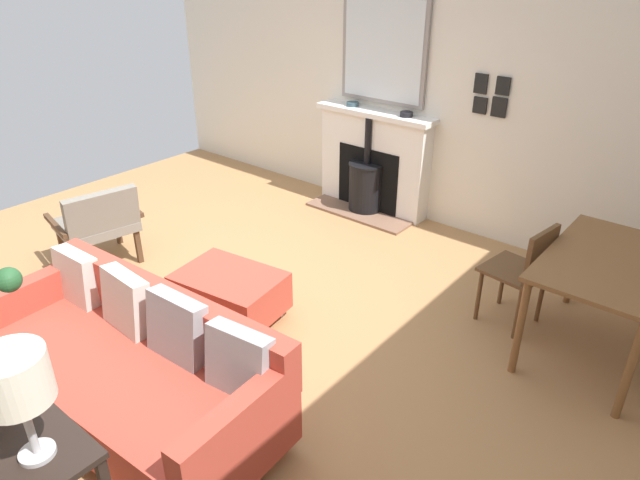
{
  "coord_description": "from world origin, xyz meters",
  "views": [
    {
      "loc": [
        2.31,
        2.95,
        2.51
      ],
      "look_at": [
        -0.51,
        0.63,
        0.62
      ],
      "focal_mm": 31.92,
      "sensor_mm": 36.0,
      "label": 1
    }
  ],
  "objects_px": {
    "fireplace": "(372,167)",
    "mantel_bowl_far": "(406,114)",
    "sofa": "(132,367)",
    "armchair_accent": "(98,221)",
    "table_lamp_far_end": "(15,381)",
    "dining_chair_near_fireplace": "(525,268)",
    "mantel_bowl_near": "(353,104)",
    "ottoman": "(230,292)",
    "dining_table": "(608,272)"
  },
  "relations": [
    {
      "from": "fireplace",
      "to": "mantel_bowl_far",
      "type": "bearing_deg",
      "value": 93.41
    },
    {
      "from": "mantel_bowl_far",
      "to": "sofa",
      "type": "height_order",
      "value": "mantel_bowl_far"
    },
    {
      "from": "armchair_accent",
      "to": "table_lamp_far_end",
      "type": "relative_size",
      "value": 1.57
    },
    {
      "from": "sofa",
      "to": "dining_chair_near_fireplace",
      "type": "relative_size",
      "value": 2.46
    },
    {
      "from": "mantel_bowl_far",
      "to": "table_lamp_far_end",
      "type": "xyz_separation_m",
      "value": [
        4.16,
        0.91,
        0.02
      ]
    },
    {
      "from": "armchair_accent",
      "to": "table_lamp_far_end",
      "type": "height_order",
      "value": "table_lamp_far_end"
    },
    {
      "from": "sofa",
      "to": "dining_chair_near_fireplace",
      "type": "xyz_separation_m",
      "value": [
        -2.31,
        1.4,
        0.14
      ]
    },
    {
      "from": "fireplace",
      "to": "table_lamp_far_end",
      "type": "relative_size",
      "value": 2.66
    },
    {
      "from": "dining_chair_near_fireplace",
      "to": "armchair_accent",
      "type": "bearing_deg",
      "value": -65.53
    },
    {
      "from": "mantel_bowl_near",
      "to": "armchair_accent",
      "type": "height_order",
      "value": "mantel_bowl_near"
    },
    {
      "from": "dining_chair_near_fireplace",
      "to": "ottoman",
      "type": "bearing_deg",
      "value": -52.64
    },
    {
      "from": "sofa",
      "to": "armchair_accent",
      "type": "distance_m",
      "value": 1.97
    },
    {
      "from": "fireplace",
      "to": "mantel_bowl_far",
      "type": "xyz_separation_m",
      "value": [
        -0.02,
        0.36,
        0.62
      ]
    },
    {
      "from": "armchair_accent",
      "to": "dining_chair_near_fireplace",
      "type": "bearing_deg",
      "value": 114.47
    },
    {
      "from": "dining_table",
      "to": "dining_chair_near_fireplace",
      "type": "xyz_separation_m",
      "value": [
        0.01,
        -0.52,
        -0.16
      ]
    },
    {
      "from": "fireplace",
      "to": "ottoman",
      "type": "distance_m",
      "value": 2.38
    },
    {
      "from": "armchair_accent",
      "to": "dining_chair_near_fireplace",
      "type": "height_order",
      "value": "dining_chair_near_fireplace"
    },
    {
      "from": "armchair_accent",
      "to": "dining_chair_near_fireplace",
      "type": "relative_size",
      "value": 0.95
    },
    {
      "from": "armchair_accent",
      "to": "table_lamp_far_end",
      "type": "xyz_separation_m",
      "value": [
        1.65,
        2.37,
        0.68
      ]
    },
    {
      "from": "ottoman",
      "to": "dining_chair_near_fireplace",
      "type": "bearing_deg",
      "value": 127.36
    },
    {
      "from": "fireplace",
      "to": "mantel_bowl_far",
      "type": "height_order",
      "value": "mantel_bowl_far"
    },
    {
      "from": "ottoman",
      "to": "armchair_accent",
      "type": "distance_m",
      "value": 1.49
    },
    {
      "from": "mantel_bowl_far",
      "to": "armchair_accent",
      "type": "relative_size",
      "value": 0.16
    },
    {
      "from": "fireplace",
      "to": "mantel_bowl_near",
      "type": "distance_m",
      "value": 0.68
    },
    {
      "from": "table_lamp_far_end",
      "to": "dining_table",
      "type": "distance_m",
      "value": 3.39
    },
    {
      "from": "sofa",
      "to": "dining_chair_near_fireplace",
      "type": "height_order",
      "value": "dining_chair_near_fireplace"
    },
    {
      "from": "ottoman",
      "to": "dining_table",
      "type": "distance_m",
      "value": 2.59
    },
    {
      "from": "mantel_bowl_far",
      "to": "dining_chair_near_fireplace",
      "type": "bearing_deg",
      "value": 57.63
    },
    {
      "from": "fireplace",
      "to": "mantel_bowl_near",
      "type": "relative_size",
      "value": 10.03
    },
    {
      "from": "dining_table",
      "to": "fireplace",
      "type": "bearing_deg",
      "value": -112.07
    },
    {
      "from": "sofa",
      "to": "mantel_bowl_far",
      "type": "bearing_deg",
      "value": -174.91
    },
    {
      "from": "table_lamp_far_end",
      "to": "dining_chair_near_fireplace",
      "type": "relative_size",
      "value": 0.61
    },
    {
      "from": "mantel_bowl_near",
      "to": "mantel_bowl_far",
      "type": "relative_size",
      "value": 1.02
    },
    {
      "from": "table_lamp_far_end",
      "to": "dining_chair_near_fireplace",
      "type": "xyz_separation_m",
      "value": [
        -3.08,
        0.78,
        -0.62
      ]
    },
    {
      "from": "mantel_bowl_near",
      "to": "dining_table",
      "type": "xyz_separation_m",
      "value": [
        1.06,
        2.86,
        -0.44
      ]
    },
    {
      "from": "mantel_bowl_near",
      "to": "dining_table",
      "type": "height_order",
      "value": "mantel_bowl_near"
    },
    {
      "from": "sofa",
      "to": "dining_table",
      "type": "xyz_separation_m",
      "value": [
        -2.32,
        1.91,
        0.3
      ]
    },
    {
      "from": "armchair_accent",
      "to": "dining_table",
      "type": "distance_m",
      "value": 3.96
    },
    {
      "from": "mantel_bowl_far",
      "to": "dining_table",
      "type": "relative_size",
      "value": 0.11
    },
    {
      "from": "sofa",
      "to": "table_lamp_far_end",
      "type": "relative_size",
      "value": 4.06
    },
    {
      "from": "fireplace",
      "to": "sofa",
      "type": "relative_size",
      "value": 0.65
    },
    {
      "from": "mantel_bowl_near",
      "to": "mantel_bowl_far",
      "type": "bearing_deg",
      "value": 90.0
    },
    {
      "from": "mantel_bowl_near",
      "to": "table_lamp_far_end",
      "type": "xyz_separation_m",
      "value": [
        4.16,
        1.56,
        0.02
      ]
    },
    {
      "from": "mantel_bowl_far",
      "to": "ottoman",
      "type": "distance_m",
      "value": 2.51
    },
    {
      "from": "mantel_bowl_far",
      "to": "dining_table",
      "type": "xyz_separation_m",
      "value": [
        1.06,
        2.21,
        -0.44
      ]
    },
    {
      "from": "table_lamp_far_end",
      "to": "ottoman",
      "type": "bearing_deg",
      "value": -153.26
    },
    {
      "from": "mantel_bowl_near",
      "to": "dining_table",
      "type": "bearing_deg",
      "value": 69.56
    },
    {
      "from": "dining_table",
      "to": "armchair_accent",
      "type": "bearing_deg",
      "value": -68.49
    },
    {
      "from": "fireplace",
      "to": "table_lamp_far_end",
      "type": "xyz_separation_m",
      "value": [
        4.14,
        1.27,
        0.64
      ]
    },
    {
      "from": "mantel_bowl_near",
      "to": "ottoman",
      "type": "height_order",
      "value": "mantel_bowl_near"
    }
  ]
}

